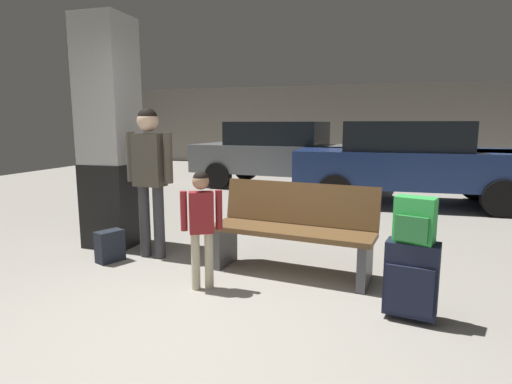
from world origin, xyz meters
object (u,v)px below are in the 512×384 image
at_px(structural_pillar, 110,135).
at_px(bench, 293,229).
at_px(parked_car_near, 409,160).
at_px(parked_car_far, 282,153).
at_px(adult, 150,167).
at_px(suitcase, 411,279).
at_px(backpack_bright, 415,220).
at_px(backpack_dark_floor, 110,246).
at_px(child, 201,217).

relative_size(structural_pillar, bench, 1.62).
relative_size(parked_car_near, parked_car_far, 0.98).
bearing_deg(parked_car_far, adult, -92.21).
distance_m(suitcase, adult, 2.85).
xyz_separation_m(structural_pillar, backpack_bright, (3.35, -1.12, -0.56)).
bearing_deg(bench, backpack_dark_floor, -173.61).
bearing_deg(suitcase, parked_car_far, 111.14).
bearing_deg(backpack_bright, suitcase, 13.20).
relative_size(bench, backpack_bright, 4.87).
distance_m(parked_car_near, parked_car_far, 3.02).
height_order(bench, backpack_bright, backpack_bright).
bearing_deg(suitcase, adult, 163.26).
bearing_deg(adult, backpack_dark_floor, -143.59).
relative_size(child, parked_car_far, 0.25).
bearing_deg(child, parked_car_far, 96.34).
bearing_deg(child, backpack_bright, -3.53).
distance_m(suitcase, child, 1.79).
bearing_deg(parked_car_far, structural_pillar, -100.01).
bearing_deg(suitcase, bench, 144.68).
bearing_deg(suitcase, backpack_bright, -166.80).
bearing_deg(parked_car_near, child, -112.52).
distance_m(structural_pillar, parked_car_far, 5.30).
height_order(bench, suitcase, bench).
distance_m(suitcase, backpack_bright, 0.45).
bearing_deg(backpack_dark_floor, child, -18.34).
distance_m(backpack_bright, parked_car_far, 6.76).
distance_m(bench, suitcase, 1.30).
xyz_separation_m(adult, backpack_dark_floor, (-0.37, -0.27, -0.84)).
xyz_separation_m(bench, parked_car_far, (-1.38, 5.56, 0.36)).
xyz_separation_m(backpack_bright, backpack_dark_floor, (-3.02, 0.53, -0.60)).
bearing_deg(suitcase, parked_car_near, 87.15).
xyz_separation_m(backpack_dark_floor, parked_car_far, (0.58, 5.78, 0.64)).
relative_size(structural_pillar, parked_car_near, 0.65).
relative_size(backpack_bright, child, 0.32).
bearing_deg(parked_car_near, backpack_bright, -92.86).
distance_m(structural_pillar, bench, 2.49).
distance_m(suitcase, parked_car_near, 4.95).
relative_size(backpack_dark_floor, parked_car_far, 0.08).
relative_size(adult, parked_car_far, 0.39).
relative_size(bench, parked_car_far, 0.39).
relative_size(child, backpack_dark_floor, 3.14).
height_order(structural_pillar, bench, structural_pillar).
bearing_deg(parked_car_far, suitcase, -68.86).
distance_m(backpack_bright, adult, 2.78).
bearing_deg(backpack_bright, parked_car_near, 87.14).
bearing_deg(adult, parked_car_near, 54.90).
xyz_separation_m(backpack_dark_floor, parked_car_near, (3.26, 4.39, 0.64)).
height_order(structural_pillar, backpack_bright, structural_pillar).
height_order(backpack_dark_floor, parked_car_far, parked_car_far).
distance_m(structural_pillar, parked_car_near, 5.26).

